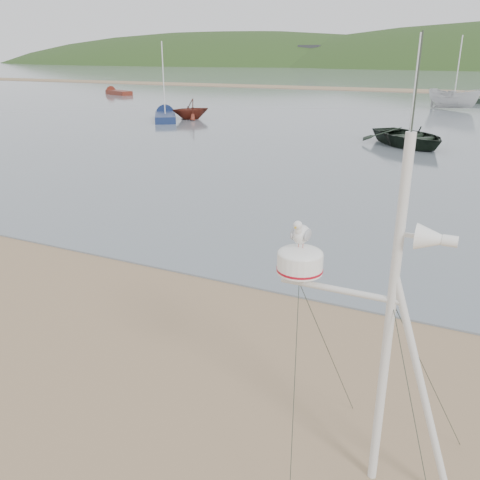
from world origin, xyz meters
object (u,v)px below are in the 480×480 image
at_px(boat_dark, 414,97).
at_px(dinghy_red_far, 113,92).
at_px(mast_rig, 375,393).
at_px(boat_white, 456,81).
at_px(sailboat_blue_near, 165,115).
at_px(boat_red, 190,100).

height_order(boat_dark, dinghy_red_far, boat_dark).
relative_size(mast_rig, boat_white, 0.99).
xyz_separation_m(boat_white, dinghy_red_far, (-40.02, 1.79, -2.27)).
relative_size(boat_white, sailboat_blue_near, 0.82).
bearing_deg(dinghy_red_far, mast_rig, -48.33).
distance_m(mast_rig, dinghy_red_far, 64.03).
distance_m(boat_dark, sailboat_blue_near, 20.03).
xyz_separation_m(boat_red, dinghy_red_far, (-22.30, 18.26, -1.20)).
xyz_separation_m(mast_rig, sailboat_blue_near, (-22.37, 29.21, -0.91)).
height_order(boat_dark, sailboat_blue_near, sailboat_blue_near).
xyz_separation_m(boat_red, sailboat_blue_near, (-2.11, -0.35, -1.19)).
xyz_separation_m(boat_dark, boat_white, (0.59, 21.89, -0.09)).
bearing_deg(boat_white, boat_red, 157.45).
distance_m(boat_white, dinghy_red_far, 40.12).
relative_size(boat_red, boat_white, 0.58).
bearing_deg(mast_rig, boat_red, 124.42).
relative_size(mast_rig, boat_dark, 0.96).
bearing_deg(dinghy_red_far, boat_dark, -31.00).
relative_size(boat_red, sailboat_blue_near, 0.48).
bearing_deg(mast_rig, sailboat_blue_near, 127.44).
bearing_deg(boat_dark, boat_red, 118.39).
bearing_deg(boat_dark, dinghy_red_far, 104.98).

